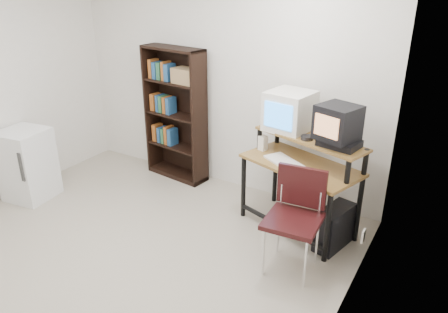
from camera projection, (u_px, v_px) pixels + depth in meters
The scene contains 17 objects.
floor at pixel (112, 262), 4.05m from camera, with size 4.00×4.00×0.01m, color #ADA390.
back_wall at pixel (222, 81), 5.12m from camera, with size 4.00×0.01×2.60m, color silver.
right_wall at pixel (337, 188), 2.60m from camera, with size 0.01×4.00×2.60m, color silver.
computer_desk at pixel (302, 168), 4.34m from camera, with size 1.29×0.92×0.98m.
crt_monitor at pixel (290, 111), 4.44m from camera, with size 0.49×0.49×0.40m.
vcr at pixel (339, 143), 4.06m from camera, with size 0.36×0.26×0.08m, color black.
crt_tv at pixel (338, 123), 3.99m from camera, with size 0.43×0.42×0.32m.
cd_spindle at pixel (307, 138), 4.22m from camera, with size 0.12×0.12×0.05m, color #26262B.
keyboard at pixel (285, 163), 4.31m from camera, with size 0.47×0.21×0.04m, color white.
mousepad at pixel (318, 178), 4.05m from camera, with size 0.22×0.18×0.01m, color black.
mouse at pixel (318, 176), 4.04m from camera, with size 0.10×0.06×0.03m, color white.
desk_speaker at pixel (263, 144), 4.61m from camera, with size 0.08×0.07×0.17m, color white.
pc_tower at pixel (334, 227), 4.21m from camera, with size 0.20×0.45×0.42m, color black.
school_chair at pixel (296, 209), 3.81m from camera, with size 0.50×0.50×0.93m.
bookshelf at pixel (176, 112), 5.44m from camera, with size 0.86×0.38×1.66m.
mini_fridge at pixel (27, 164), 5.06m from camera, with size 0.55×0.55×0.83m.
wall_outlet at pixel (363, 236), 3.91m from camera, with size 0.02×0.08×0.12m, color beige.
Camera 1 is at (2.60, -2.34, 2.50)m, focal length 35.00 mm.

